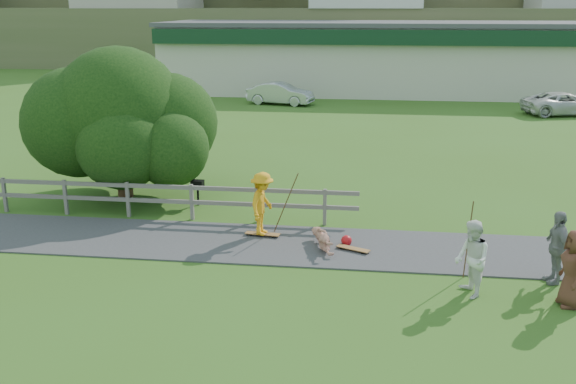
{
  "coord_description": "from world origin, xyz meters",
  "views": [
    {
      "loc": [
        3.23,
        -14.56,
        6.21
      ],
      "look_at": [
        1.08,
        2.0,
        1.36
      ],
      "focal_mm": 40.0,
      "sensor_mm": 36.0,
      "label": 1
    }
  ],
  "objects_px": {
    "skater_rider": "(262,207)",
    "tree": "(122,141)",
    "car_white": "(564,104)",
    "spectator_c": "(573,269)",
    "bbq": "(198,193)",
    "car_silver": "(280,94)",
    "skater_fallen": "(323,239)",
    "spectator_b": "(557,247)",
    "spectator_a": "(472,259)"
  },
  "relations": [
    {
      "from": "car_white",
      "to": "spectator_c",
      "type": "bearing_deg",
      "value": 151.43
    },
    {
      "from": "skater_fallen",
      "to": "spectator_a",
      "type": "distance_m",
      "value": 4.24
    },
    {
      "from": "car_silver",
      "to": "spectator_a",
      "type": "bearing_deg",
      "value": -151.48
    },
    {
      "from": "car_silver",
      "to": "car_white",
      "type": "bearing_deg",
      "value": -84.53
    },
    {
      "from": "skater_fallen",
      "to": "bbq",
      "type": "bearing_deg",
      "value": 124.35
    },
    {
      "from": "car_white",
      "to": "skater_rider",
      "type": "bearing_deg",
      "value": 134.48
    },
    {
      "from": "skater_rider",
      "to": "skater_fallen",
      "type": "height_order",
      "value": "skater_rider"
    },
    {
      "from": "tree",
      "to": "bbq",
      "type": "relative_size",
      "value": 8.24
    },
    {
      "from": "spectator_c",
      "to": "car_white",
      "type": "xyz_separation_m",
      "value": [
        6.95,
        26.3,
        -0.19
      ]
    },
    {
      "from": "skater_rider",
      "to": "tree",
      "type": "xyz_separation_m",
      "value": [
        -5.27,
        3.36,
        1.03
      ]
    },
    {
      "from": "tree",
      "to": "spectator_c",
      "type": "bearing_deg",
      "value": -28.16
    },
    {
      "from": "spectator_a",
      "to": "car_silver",
      "type": "relative_size",
      "value": 0.4
    },
    {
      "from": "skater_fallen",
      "to": "car_silver",
      "type": "height_order",
      "value": "car_silver"
    },
    {
      "from": "skater_fallen",
      "to": "car_white",
      "type": "xyz_separation_m",
      "value": [
        12.46,
        23.65,
        0.39
      ]
    },
    {
      "from": "skater_rider",
      "to": "skater_fallen",
      "type": "xyz_separation_m",
      "value": [
        1.75,
        -0.7,
        -0.61
      ]
    },
    {
      "from": "spectator_b",
      "to": "tree",
      "type": "relative_size",
      "value": 0.25
    },
    {
      "from": "car_white",
      "to": "car_silver",
      "type": "bearing_deg",
      "value": 69.51
    },
    {
      "from": "spectator_a",
      "to": "bbq",
      "type": "bearing_deg",
      "value": -140.59
    },
    {
      "from": "spectator_c",
      "to": "spectator_b",
      "type": "bearing_deg",
      "value": 177.29
    },
    {
      "from": "spectator_a",
      "to": "car_white",
      "type": "bearing_deg",
      "value": 147.12
    },
    {
      "from": "spectator_b",
      "to": "spectator_c",
      "type": "relative_size",
      "value": 1.02
    },
    {
      "from": "skater_fallen",
      "to": "car_white",
      "type": "height_order",
      "value": "car_white"
    },
    {
      "from": "bbq",
      "to": "tree",
      "type": "bearing_deg",
      "value": 169.55
    },
    {
      "from": "tree",
      "to": "skater_rider",
      "type": "bearing_deg",
      "value": -32.48
    },
    {
      "from": "skater_rider",
      "to": "bbq",
      "type": "distance_m",
      "value": 3.75
    },
    {
      "from": "tree",
      "to": "spectator_a",
      "type": "bearing_deg",
      "value": -31.73
    },
    {
      "from": "car_silver",
      "to": "car_white",
      "type": "xyz_separation_m",
      "value": [
        17.24,
        -2.04,
        -0.04
      ]
    },
    {
      "from": "skater_rider",
      "to": "car_white",
      "type": "relative_size",
      "value": 0.37
    },
    {
      "from": "spectator_c",
      "to": "skater_fallen",
      "type": "bearing_deg",
      "value": -119.19
    },
    {
      "from": "spectator_a",
      "to": "spectator_c",
      "type": "distance_m",
      "value": 2.08
    },
    {
      "from": "tree",
      "to": "spectator_b",
      "type": "bearing_deg",
      "value": -23.64
    },
    {
      "from": "spectator_a",
      "to": "spectator_c",
      "type": "relative_size",
      "value": 1.01
    },
    {
      "from": "spectator_c",
      "to": "car_white",
      "type": "distance_m",
      "value": 27.2
    },
    {
      "from": "tree",
      "to": "bbq",
      "type": "bearing_deg",
      "value": -13.79
    },
    {
      "from": "spectator_a",
      "to": "spectator_b",
      "type": "relative_size",
      "value": 1.0
    },
    {
      "from": "spectator_b",
      "to": "spectator_c",
      "type": "distance_m",
      "value": 1.23
    },
    {
      "from": "spectator_c",
      "to": "car_silver",
      "type": "bearing_deg",
      "value": -163.57
    },
    {
      "from": "car_white",
      "to": "bbq",
      "type": "xyz_separation_m",
      "value": [
        -16.78,
        -20.26,
        -0.25
      ]
    },
    {
      "from": "tree",
      "to": "bbq",
      "type": "distance_m",
      "value": 3.16
    },
    {
      "from": "skater_fallen",
      "to": "spectator_b",
      "type": "distance_m",
      "value": 5.7
    },
    {
      "from": "bbq",
      "to": "spectator_b",
      "type": "bearing_deg",
      "value": -22.8
    },
    {
      "from": "skater_fallen",
      "to": "spectator_c",
      "type": "bearing_deg",
      "value": -43.11
    },
    {
      "from": "spectator_a",
      "to": "spectator_c",
      "type": "bearing_deg",
      "value": 69.67
    },
    {
      "from": "spectator_a",
      "to": "tree",
      "type": "distance_m",
      "value": 12.34
    },
    {
      "from": "car_white",
      "to": "tree",
      "type": "height_order",
      "value": "tree"
    },
    {
      "from": "skater_rider",
      "to": "spectator_a",
      "type": "relative_size",
      "value": 1.01
    },
    {
      "from": "skater_rider",
      "to": "tree",
      "type": "relative_size",
      "value": 0.26
    },
    {
      "from": "spectator_b",
      "to": "spectator_a",
      "type": "bearing_deg",
      "value": -72.39
    },
    {
      "from": "spectator_c",
      "to": "car_silver",
      "type": "xyz_separation_m",
      "value": [
        -10.29,
        28.33,
        -0.15
      ]
    },
    {
      "from": "skater_rider",
      "to": "spectator_b",
      "type": "relative_size",
      "value": 1.01
    }
  ]
}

